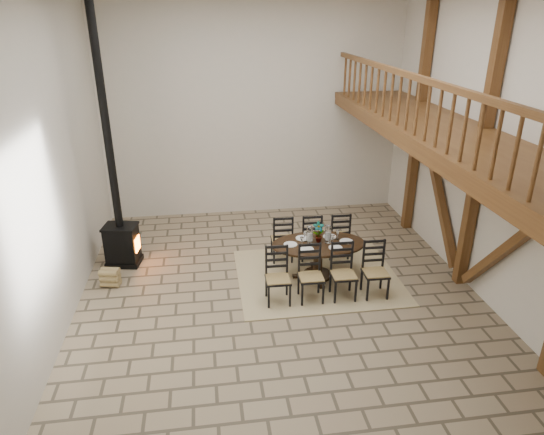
{
  "coord_description": "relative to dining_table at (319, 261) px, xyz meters",
  "views": [
    {
      "loc": [
        -1.2,
        -7.26,
        4.69
      ],
      "look_at": [
        -0.09,
        0.4,
        1.35
      ],
      "focal_mm": 32.0,
      "sensor_mm": 36.0,
      "label": 1
    }
  ],
  "objects": [
    {
      "name": "ground",
      "position": [
        -0.8,
        -0.46,
        -0.37
      ],
      "size": [
        8.0,
        8.0,
        0.0
      ],
      "primitive_type": "plane",
      "color": "#8B795C",
      "rests_on": "ground"
    },
    {
      "name": "room_shell",
      "position": [
        0.39,
        -0.46,
        2.64
      ],
      "size": [
        7.02,
        8.02,
        5.01
      ],
      "color": "beige",
      "rests_on": "ground"
    },
    {
      "name": "rug",
      "position": [
        0.0,
        0.08,
        -0.36
      ],
      "size": [
        3.0,
        2.5,
        0.02
      ],
      "primitive_type": "cube",
      "color": "tan",
      "rests_on": "ground"
    },
    {
      "name": "dining_table",
      "position": [
        0.0,
        0.0,
        0.0
      ],
      "size": [
        2.15,
        1.96,
        1.12
      ],
      "rotation": [
        0.0,
        0.0,
        -0.02
      ],
      "color": "black",
      "rests_on": "ground"
    },
    {
      "name": "wood_stove",
      "position": [
        -3.69,
        1.15,
        0.76
      ],
      "size": [
        0.72,
        0.6,
        5.0
      ],
      "rotation": [
        0.0,
        0.0,
        -0.17
      ],
      "color": "black",
      "rests_on": "ground"
    },
    {
      "name": "log_basket",
      "position": [
        -3.82,
        1.29,
        -0.2
      ],
      "size": [
        0.49,
        0.49,
        0.4
      ],
      "rotation": [
        0.0,
        0.0,
        -0.31
      ],
      "color": "brown",
      "rests_on": "ground"
    },
    {
      "name": "log_stack",
      "position": [
        -3.83,
        0.31,
        -0.2
      ],
      "size": [
        0.38,
        0.29,
        0.35
      ],
      "rotation": [
        0.0,
        0.0,
        -0.21
      ],
      "color": "#9B8257",
      "rests_on": "ground"
    }
  ]
}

